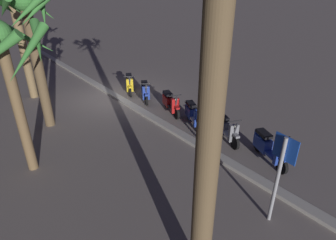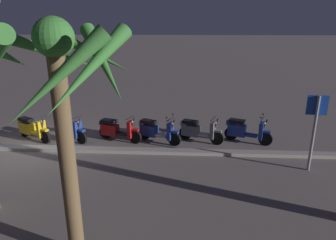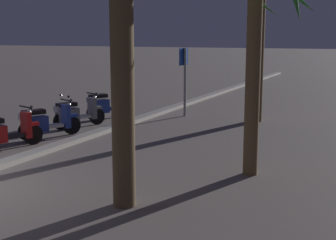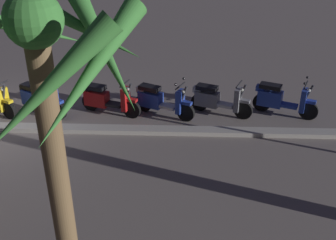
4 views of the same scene
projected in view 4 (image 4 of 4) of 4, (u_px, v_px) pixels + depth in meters
name	position (u px, v px, depth m)	size (l,w,h in m)	color
scooter_blue_lead_nearest	(280.00, 99.00, 11.59)	(1.73, 0.90, 1.17)	black
scooter_grey_mid_rear	(217.00, 99.00, 11.63)	(1.71, 0.89, 1.04)	black
scooter_blue_gap_after_mid	(160.00, 100.00, 11.55)	(1.72, 0.96, 1.17)	black
scooter_red_far_back	(106.00, 99.00, 11.65)	(1.78, 0.84, 1.04)	black
scooter_blue_tail_end	(39.00, 99.00, 11.66)	(1.55, 0.97, 1.04)	black
palm_tree_far_corner	(41.00, 77.00, 4.77)	(2.64, 2.76, 4.56)	brown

